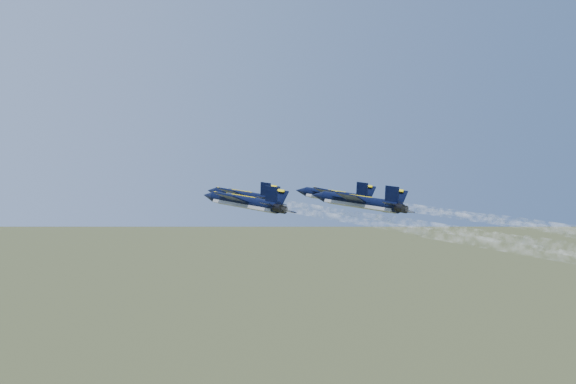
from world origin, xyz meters
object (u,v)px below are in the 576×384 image
jet_slot (358,202)px  jet_left (243,202)px  jet_right (334,196)px  jet_lead (242,196)px

jet_slot → jet_left: bearing=132.9°
jet_left → jet_right: size_ratio=1.00×
jet_left → jet_slot: bearing=-47.1°
jet_left → jet_slot: (14.94, -8.99, 0.00)m
jet_left → jet_right: (21.75, 6.14, 0.00)m
jet_left → jet_right: same height
jet_lead → jet_left: (-7.67, -14.61, 0.00)m
jet_left → jet_right: 22.59m
jet_lead → jet_right: size_ratio=1.00×
jet_left → jet_slot: same height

